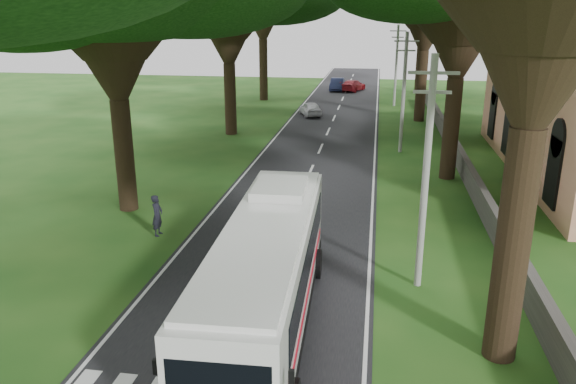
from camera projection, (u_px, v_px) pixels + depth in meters
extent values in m
plane|color=#194614|center=(222.00, 372.00, 15.06)|extent=(140.00, 140.00, 0.00)
cube|color=black|center=(319.00, 152.00, 38.56)|extent=(8.00, 120.00, 0.04)
cube|color=#383533|center=(457.00, 152.00, 36.09)|extent=(0.35, 50.00, 1.20)
cylinder|color=gray|center=(426.00, 177.00, 18.65)|extent=(0.24, 0.24, 8.00)
cube|color=gray|center=(434.00, 73.00, 17.61)|extent=(1.60, 0.10, 0.10)
cube|color=gray|center=(432.00, 92.00, 17.79)|extent=(1.20, 0.10, 0.10)
cylinder|color=gray|center=(404.00, 94.00, 37.45)|extent=(0.24, 0.24, 8.00)
cube|color=gray|center=(407.00, 41.00, 36.41)|extent=(1.60, 0.10, 0.10)
cube|color=gray|center=(406.00, 51.00, 36.59)|extent=(1.20, 0.10, 0.10)
cylinder|color=gray|center=(396.00, 66.00, 56.25)|extent=(0.24, 0.24, 8.00)
cube|color=gray|center=(398.00, 31.00, 55.20)|extent=(1.60, 0.10, 0.10)
cube|color=gray|center=(398.00, 37.00, 55.39)|extent=(1.20, 0.10, 0.10)
cylinder|color=black|center=(124.00, 156.00, 26.72)|extent=(0.90, 0.90, 5.35)
cone|color=black|center=(115.00, 58.00, 25.31)|extent=(3.20, 3.20, 3.80)
cylinder|color=black|center=(230.00, 99.00, 43.54)|extent=(0.90, 0.90, 5.45)
cone|color=black|center=(228.00, 38.00, 42.12)|extent=(3.20, 3.20, 3.80)
cylinder|color=black|center=(263.00, 70.00, 60.46)|extent=(0.90, 0.90, 6.42)
cone|color=black|center=(263.00, 20.00, 58.89)|extent=(3.20, 3.20, 3.80)
cylinder|color=black|center=(512.00, 249.00, 14.82)|extent=(0.90, 0.90, 6.51)
cone|color=black|center=(539.00, 48.00, 13.24)|extent=(3.20, 3.20, 3.80)
cylinder|color=black|center=(451.00, 129.00, 31.79)|extent=(0.90, 0.90, 5.74)
cone|color=black|center=(459.00, 42.00, 30.32)|extent=(3.20, 3.20, 3.80)
cylinder|color=black|center=(421.00, 86.00, 48.73)|extent=(0.90, 0.90, 6.04)
cone|color=black|center=(425.00, 28.00, 47.22)|extent=(3.20, 3.20, 3.80)
cylinder|color=black|center=(420.00, 67.00, 65.50)|extent=(0.90, 0.90, 6.03)
cone|color=black|center=(423.00, 23.00, 63.99)|extent=(3.20, 3.20, 3.80)
cube|color=white|center=(267.00, 273.00, 16.55)|extent=(2.80, 11.71, 2.86)
cube|color=black|center=(268.00, 257.00, 16.70)|extent=(2.79, 9.58, 1.07)
cube|color=black|center=(267.00, 315.00, 16.98)|extent=(2.84, 11.75, 0.34)
cube|color=red|center=(267.00, 293.00, 16.75)|extent=(2.81, 10.55, 0.17)
cube|color=white|center=(266.00, 226.00, 16.10)|extent=(2.58, 11.13, 0.17)
cylinder|color=black|center=(251.00, 260.00, 20.59)|extent=(0.37, 1.08, 1.07)
cylinder|color=black|center=(316.00, 264.00, 20.30)|extent=(0.37, 1.08, 1.07)
imported|color=silver|center=(310.00, 109.00, 51.76)|extent=(2.69, 4.07, 1.29)
imported|color=navy|center=(337.00, 84.00, 68.31)|extent=(1.60, 4.45, 1.46)
imported|color=maroon|center=(353.00, 85.00, 67.89)|extent=(3.25, 4.92, 1.33)
imported|color=black|center=(157.00, 215.00, 24.04)|extent=(0.45, 0.67, 1.81)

